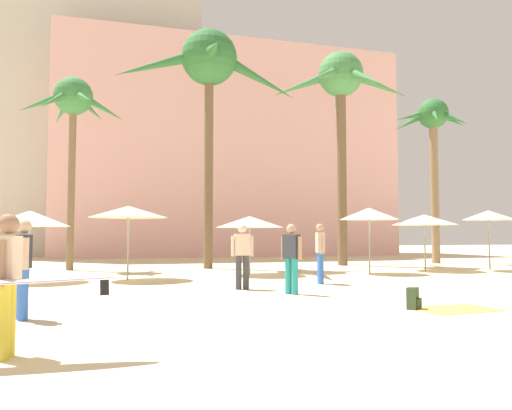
# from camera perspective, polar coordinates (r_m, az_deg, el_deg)

# --- Properties ---
(ground) EXTENTS (120.00, 120.00, 0.00)m
(ground) POSITION_cam_1_polar(r_m,az_deg,el_deg) (7.12, 10.31, -14.89)
(ground) COLOR beige
(hotel_pink) EXTENTS (24.24, 8.35, 15.14)m
(hotel_pink) POSITION_cam_1_polar(r_m,az_deg,el_deg) (38.70, -3.36, 5.68)
(hotel_pink) COLOR beige
(hotel_pink) RESTS_ON ground
(hotel_tower_gray) EXTENTS (16.90, 10.96, 31.03)m
(hotel_tower_gray) POSITION_cam_1_polar(r_m,az_deg,el_deg) (45.16, -18.38, 14.90)
(hotel_tower_gray) COLOR beige
(hotel_tower_gray) RESTS_ON ground
(palm_tree_left) EXTENTS (6.54, 6.73, 10.45)m
(palm_tree_left) POSITION_cam_1_polar(r_m,az_deg,el_deg) (25.90, 9.50, 12.79)
(palm_tree_left) COLOR brown
(palm_tree_left) RESTS_ON ground
(palm_tree_center) EXTENTS (8.26, 8.35, 10.59)m
(palm_tree_center) POSITION_cam_1_polar(r_m,az_deg,el_deg) (23.48, -5.25, 15.10)
(palm_tree_center) COLOR brown
(palm_tree_center) RESTS_ON ground
(palm_tree_right) EXTENTS (4.31, 4.19, 8.08)m
(palm_tree_right) POSITION_cam_1_polar(r_m,az_deg,el_deg) (23.03, -19.81, 10.28)
(palm_tree_right) COLOR brown
(palm_tree_right) RESTS_ON ground
(palm_tree_far_right) EXTENTS (4.37, 3.85, 8.64)m
(palm_tree_far_right) POSITION_cam_1_polar(r_m,az_deg,el_deg) (28.58, 19.23, 7.90)
(palm_tree_far_right) COLOR #896B4C
(palm_tree_far_right) RESTS_ON ground
(cafe_umbrella_0) EXTENTS (2.47, 2.47, 2.13)m
(cafe_umbrella_0) POSITION_cam_1_polar(r_m,az_deg,el_deg) (18.45, -0.71, -1.91)
(cafe_umbrella_0) COLOR gray
(cafe_umbrella_0) RESTS_ON ground
(cafe_umbrella_1) EXTENTS (2.22, 2.22, 2.48)m
(cafe_umbrella_1) POSITION_cam_1_polar(r_m,az_deg,el_deg) (19.71, 12.54, -0.97)
(cafe_umbrella_1) COLOR gray
(cafe_umbrella_1) RESTS_ON ground
(cafe_umbrella_3) EXTENTS (2.40, 2.40, 2.20)m
(cafe_umbrella_3) POSITION_cam_1_polar(r_m,az_deg,el_deg) (17.20, -24.00, -1.39)
(cafe_umbrella_3) COLOR gray
(cafe_umbrella_3) RESTS_ON ground
(cafe_umbrella_4) EXTENTS (2.53, 2.53, 2.39)m
(cafe_umbrella_4) POSITION_cam_1_polar(r_m,az_deg,el_deg) (16.99, -14.09, -0.75)
(cafe_umbrella_4) COLOR gray
(cafe_umbrella_4) RESTS_ON ground
(cafe_umbrella_5) EXTENTS (2.66, 2.66, 2.29)m
(cafe_umbrella_5) POSITION_cam_1_polar(r_m,az_deg,el_deg) (21.93, 18.35, -1.59)
(cafe_umbrella_5) COLOR gray
(cafe_umbrella_5) RESTS_ON ground
(cafe_umbrella_6) EXTENTS (2.07, 2.07, 2.45)m
(cafe_umbrella_6) POSITION_cam_1_polar(r_m,az_deg,el_deg) (22.79, 24.59, -1.06)
(cafe_umbrella_6) COLOR gray
(cafe_umbrella_6) RESTS_ON ground
(beach_towel) EXTENTS (1.62, 1.15, 0.01)m
(beach_towel) POSITION_cam_1_polar(r_m,az_deg,el_deg) (10.68, 21.43, -10.81)
(beach_towel) COLOR #F4CC4C
(beach_towel) RESTS_ON ground
(backpack) EXTENTS (0.35, 0.35, 0.42)m
(backpack) POSITION_cam_1_polar(r_m,az_deg,el_deg) (10.43, 17.21, -10.00)
(backpack) COLOR #354A2E
(backpack) RESTS_ON ground
(person_near_left) EXTENTS (2.75, 0.82, 1.68)m
(person_near_left) POSITION_cam_1_polar(r_m,az_deg,el_deg) (6.53, -26.31, -7.55)
(person_near_left) COLOR gold
(person_near_left) RESTS_ON ground
(person_mid_center) EXTENTS (0.31, 0.61, 1.78)m
(person_mid_center) POSITION_cam_1_polar(r_m,az_deg,el_deg) (15.23, 7.21, -5.10)
(person_mid_center) COLOR blue
(person_mid_center) RESTS_ON ground
(person_mid_right) EXTENTS (0.32, 0.60, 1.70)m
(person_mid_right) POSITION_cam_1_polar(r_m,az_deg,el_deg) (9.53, -24.63, -6.08)
(person_mid_right) COLOR blue
(person_mid_right) RESTS_ON ground
(person_near_right) EXTENTS (0.41, 0.56, 1.71)m
(person_near_right) POSITION_cam_1_polar(r_m,az_deg,el_deg) (12.47, 3.99, -5.67)
(person_near_right) COLOR teal
(person_near_right) RESTS_ON ground
(person_far_right) EXTENTS (0.61, 0.26, 1.73)m
(person_far_right) POSITION_cam_1_polar(r_m,az_deg,el_deg) (13.56, -1.55, -5.45)
(person_far_right) COLOR #3D3D42
(person_far_right) RESTS_ON ground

